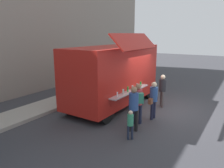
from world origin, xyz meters
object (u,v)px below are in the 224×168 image
(customer_rear_waiting, at_px, (134,105))
(customer_extra_browsing, at_px, (162,88))
(trash_bin, at_px, (119,76))
(customer_mid_with_backpack, at_px, (138,100))
(child_near_queue, at_px, (130,122))
(food_truck_main, at_px, (114,74))
(customer_front_ordering, at_px, (153,97))

(customer_rear_waiting, bearing_deg, customer_extra_browsing, -40.10)
(trash_bin, height_order, customer_mid_with_backpack, customer_mid_with_backpack)
(trash_bin, relative_size, child_near_queue, 1.00)
(customer_mid_with_backpack, distance_m, child_near_queue, 1.41)
(food_truck_main, xyz_separation_m, customer_rear_waiting, (-2.24, -2.20, -0.59))
(trash_bin, bearing_deg, customer_extra_browsing, -127.75)
(child_near_queue, bearing_deg, customer_front_ordering, -39.27)
(customer_rear_waiting, relative_size, child_near_queue, 1.64)
(food_truck_main, height_order, customer_rear_waiting, food_truck_main)
(food_truck_main, bearing_deg, trash_bin, 28.24)
(food_truck_main, bearing_deg, customer_extra_browsing, -63.87)
(customer_front_ordering, height_order, customer_rear_waiting, customer_rear_waiting)
(food_truck_main, xyz_separation_m, child_near_queue, (-2.87, -2.40, -0.99))
(customer_front_ordering, bearing_deg, child_near_queue, 96.52)
(food_truck_main, xyz_separation_m, customer_front_ordering, (-0.72, -2.37, -0.66))
(food_truck_main, height_order, customer_extra_browsing, food_truck_main)
(food_truck_main, xyz_separation_m, customer_extra_browsing, (1.02, -2.16, -0.64))
(customer_mid_with_backpack, bearing_deg, customer_rear_waiting, 152.17)
(child_near_queue, bearing_deg, food_truck_main, -0.27)
(trash_bin, xyz_separation_m, customer_rear_waiting, (-6.72, -4.52, 0.50))
(customer_front_ordering, xyz_separation_m, customer_extra_browsing, (1.73, 0.21, 0.01))
(trash_bin, xyz_separation_m, child_near_queue, (-7.36, -4.72, 0.10))
(trash_bin, distance_m, customer_extra_browsing, 5.68)
(customer_rear_waiting, bearing_deg, trash_bin, -6.91)
(customer_front_ordering, bearing_deg, customer_rear_waiting, 89.36)
(trash_bin, distance_m, customer_mid_with_backpack, 7.48)
(trash_bin, relative_size, customer_rear_waiting, 0.61)
(trash_bin, relative_size, customer_mid_with_backpack, 0.63)
(customer_front_ordering, xyz_separation_m, customer_mid_with_backpack, (-0.84, 0.30, 0.06))
(customer_mid_with_backpack, relative_size, customer_rear_waiting, 0.97)
(customer_mid_with_backpack, bearing_deg, food_truck_main, 13.65)
(trash_bin, distance_m, customer_front_ordering, 7.01)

